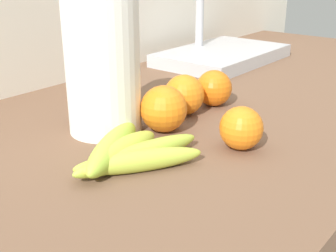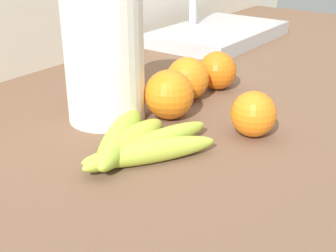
# 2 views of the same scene
# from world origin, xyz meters

# --- Properties ---
(wall_back) EXTENTS (2.22, 0.06, 1.30)m
(wall_back) POSITION_xyz_m (0.00, 0.40, 0.65)
(wall_back) COLOR silver
(wall_back) RESTS_ON ground
(banana_bunch) EXTENTS (0.22, 0.18, 0.04)m
(banana_bunch) POSITION_xyz_m (-0.35, -0.06, 0.96)
(banana_bunch) COLOR #AEC43F
(banana_bunch) RESTS_ON counter
(orange_center) EXTENTS (0.07, 0.07, 0.07)m
(orange_center) POSITION_xyz_m (-0.19, -0.17, 0.98)
(orange_center) COLOR orange
(orange_center) RESTS_ON counter
(orange_back_right) EXTENTS (0.08, 0.08, 0.08)m
(orange_back_right) POSITION_xyz_m (-0.12, 0.01, 0.98)
(orange_back_right) COLOR orange
(orange_back_right) RESTS_ON counter
(orange_far_right) EXTENTS (0.07, 0.07, 0.07)m
(orange_far_right) POSITION_xyz_m (-0.03, -0.01, 0.98)
(orange_far_right) COLOR orange
(orange_far_right) RESTS_ON counter
(orange_back_left) EXTENTS (0.08, 0.08, 0.08)m
(orange_back_left) POSITION_xyz_m (-0.21, -0.02, 0.98)
(orange_back_left) COLOR orange
(orange_back_left) RESTS_ON counter
(paper_towel_roll) EXTENTS (0.13, 0.13, 0.29)m
(paper_towel_roll) POSITION_xyz_m (-0.27, 0.06, 1.07)
(paper_towel_roll) COLOR white
(paper_towel_roll) RESTS_ON counter
(sink_basin) EXTENTS (0.39, 0.25, 0.21)m
(sink_basin) POSITION_xyz_m (0.32, 0.20, 0.96)
(sink_basin) COLOR #B7BABF
(sink_basin) RESTS_ON counter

